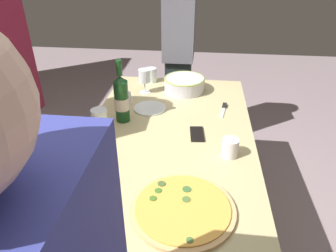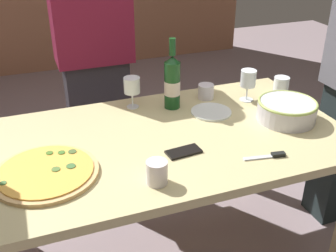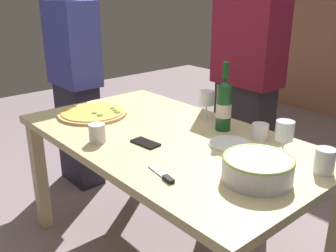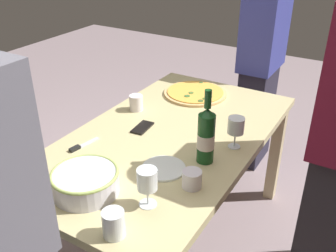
% 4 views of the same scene
% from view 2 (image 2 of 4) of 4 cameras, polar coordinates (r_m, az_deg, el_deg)
% --- Properties ---
extents(dining_table, '(1.60, 0.90, 0.75)m').
position_cam_2_polar(dining_table, '(1.88, 0.00, -3.87)').
color(dining_table, '#C7B981').
rests_on(dining_table, ground).
extents(pizza, '(0.40, 0.40, 0.02)m').
position_cam_2_polar(pizza, '(1.64, -16.49, -6.15)').
color(pizza, '#DCB071').
rests_on(pizza, dining_table).
extents(serving_bowl, '(0.28, 0.28, 0.10)m').
position_cam_2_polar(serving_bowl, '(2.02, 16.06, 2.16)').
color(serving_bowl, silver).
rests_on(serving_bowl, dining_table).
extents(wine_bottle, '(0.08, 0.08, 0.36)m').
position_cam_2_polar(wine_bottle, '(2.04, 0.59, 6.10)').
color(wine_bottle, '#16471D').
rests_on(wine_bottle, dining_table).
extents(wine_glass_near_pizza, '(0.08, 0.08, 0.16)m').
position_cam_2_polar(wine_glass_near_pizza, '(2.17, 11.00, 6.25)').
color(wine_glass_near_pizza, white).
rests_on(wine_glass_near_pizza, dining_table).
extents(wine_glass_by_bottle, '(0.08, 0.08, 0.16)m').
position_cam_2_polar(wine_glass_by_bottle, '(2.06, -5.00, 5.42)').
color(wine_glass_by_bottle, white).
rests_on(wine_glass_by_bottle, dining_table).
extents(cup_amber, '(0.08, 0.08, 0.09)m').
position_cam_2_polar(cup_amber, '(1.51, -1.55, -6.41)').
color(cup_amber, silver).
rests_on(cup_amber, dining_table).
extents(cup_ceramic, '(0.08, 0.08, 0.10)m').
position_cam_2_polar(cup_ceramic, '(2.28, 15.31, 5.28)').
color(cup_ceramic, white).
rests_on(cup_ceramic, dining_table).
extents(cup_spare, '(0.08, 0.08, 0.08)m').
position_cam_2_polar(cup_spare, '(2.18, 5.25, 4.76)').
color(cup_spare, silver).
rests_on(cup_spare, dining_table).
extents(side_plate, '(0.20, 0.20, 0.01)m').
position_cam_2_polar(side_plate, '(2.04, 5.97, 1.95)').
color(side_plate, white).
rests_on(side_plate, dining_table).
extents(cell_phone, '(0.15, 0.08, 0.01)m').
position_cam_2_polar(cell_phone, '(1.71, 2.17, -3.56)').
color(cell_phone, black).
rests_on(cell_phone, dining_table).
extents(pizza_knife, '(0.18, 0.05, 0.02)m').
position_cam_2_polar(pizza_knife, '(1.73, 13.91, -4.01)').
color(pizza_knife, silver).
rests_on(pizza_knife, dining_table).
extents(person_guest_right, '(0.43, 0.24, 1.73)m').
position_cam_2_polar(person_guest_right, '(2.46, -10.15, 9.49)').
color(person_guest_right, '#282529').
rests_on(person_guest_right, ground).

